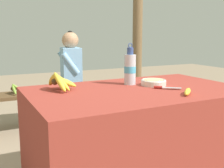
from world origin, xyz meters
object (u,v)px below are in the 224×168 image
object	(u,v)px
banana_bunch_ripe	(60,81)
support_post_far	(138,19)
serving_bowl	(154,82)
banana_bunch_green	(15,88)
wooden_bench	(58,96)
water_bottle	(130,68)
knife	(163,88)
loose_banana_front	(188,92)
seated_vendor	(67,72)

from	to	relation	value
banana_bunch_ripe	support_post_far	world-z (taller)	support_post_far
serving_bowl	banana_bunch_green	size ratio (longest dim) A/B	0.72
banana_bunch_ripe	wooden_bench	xyz separation A→B (m)	(0.34, 1.27, -0.39)
water_bottle	banana_bunch_green	distance (m)	1.48
knife	banana_bunch_green	xyz separation A→B (m)	(-0.75, 1.55, -0.21)
loose_banana_front	banana_bunch_ripe	bearing A→B (deg)	144.18
water_bottle	wooden_bench	size ratio (longest dim) A/B	0.17
support_post_far	loose_banana_front	bearing A→B (deg)	-113.62
water_bottle	support_post_far	xyz separation A→B (m)	(1.02, 1.55, 0.44)
banana_bunch_green	support_post_far	xyz separation A→B (m)	(1.66, 0.25, 0.76)
seated_vendor	banana_bunch_green	distance (m)	0.58
banana_bunch_green	support_post_far	world-z (taller)	support_post_far
serving_bowl	loose_banana_front	bearing A→B (deg)	-88.65
loose_banana_front	seated_vendor	xyz separation A→B (m)	(-0.22, 1.73, -0.08)
water_bottle	wooden_bench	xyz separation A→B (m)	(-0.19, 1.29, -0.44)
knife	serving_bowl	bearing A→B (deg)	122.24
banana_bunch_ripe	water_bottle	world-z (taller)	water_bottle
loose_banana_front	seated_vendor	world-z (taller)	seated_vendor
knife	support_post_far	distance (m)	2.09
banana_bunch_green	knife	bearing A→B (deg)	-64.16
banana_bunch_ripe	serving_bowl	world-z (taller)	banana_bunch_ripe
banana_bunch_ripe	serving_bowl	distance (m)	0.67
banana_bunch_ripe	knife	distance (m)	0.69
knife	banana_bunch_green	size ratio (longest dim) A/B	0.61
water_bottle	banana_bunch_green	world-z (taller)	water_bottle
support_post_far	banana_bunch_ripe	bearing A→B (deg)	-135.17
serving_bowl	water_bottle	distance (m)	0.20
loose_banana_front	banana_bunch_green	distance (m)	1.93
loose_banana_front	knife	distance (m)	0.21
loose_banana_front	support_post_far	xyz separation A→B (m)	(0.88, 2.01, 0.54)
loose_banana_front	serving_bowl	bearing A→B (deg)	91.35
knife	wooden_bench	size ratio (longest dim) A/B	0.09
serving_bowl	water_bottle	size ratio (longest dim) A/B	0.60
knife	banana_bunch_green	world-z (taller)	knife
seated_vendor	banana_bunch_green	size ratio (longest dim) A/B	4.30
water_bottle	serving_bowl	bearing A→B (deg)	-40.52
loose_banana_front	wooden_bench	bearing A→B (deg)	100.58
serving_bowl	wooden_bench	distance (m)	1.48
banana_bunch_ripe	loose_banana_front	world-z (taller)	banana_bunch_ripe
water_bottle	banana_bunch_green	bearing A→B (deg)	116.20
banana_bunch_ripe	seated_vendor	world-z (taller)	seated_vendor
loose_banana_front	banana_bunch_green	size ratio (longest dim) A/B	0.59
banana_bunch_ripe	wooden_bench	distance (m)	1.37
wooden_bench	support_post_far	world-z (taller)	support_post_far
knife	support_post_far	bearing A→B (deg)	103.15
banana_bunch_ripe	knife	bearing A→B (deg)	-23.09
serving_bowl	banana_bunch_ripe	bearing A→B (deg)	168.82
wooden_bench	knife	bearing A→B (deg)	-79.01
serving_bowl	support_post_far	bearing A→B (deg)	61.90
banana_bunch_ripe	water_bottle	size ratio (longest dim) A/B	0.94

